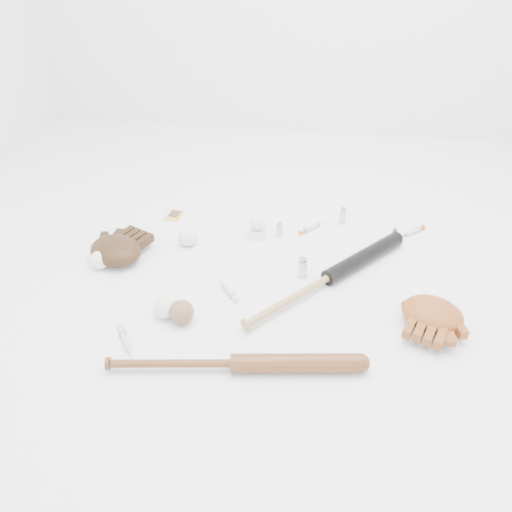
# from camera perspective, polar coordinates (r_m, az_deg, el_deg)

# --- Properties ---
(bat_dark) EXTENTS (0.61, 0.67, 0.06)m
(bat_dark) POSITION_cam_1_polar(r_m,az_deg,el_deg) (1.86, 8.29, -2.43)
(bat_dark) COLOR black
(bat_dark) RESTS_ON ground
(bat_wood) EXTENTS (0.81, 0.18, 0.06)m
(bat_wood) POSITION_cam_1_polar(r_m,az_deg,el_deg) (1.53, -2.57, -12.16)
(bat_wood) COLOR brown
(bat_wood) RESTS_ON ground
(glove_dark) EXTENTS (0.34, 0.34, 0.09)m
(glove_dark) POSITION_cam_1_polar(r_m,az_deg,el_deg) (2.03, -15.74, 0.68)
(glove_dark) COLOR #311E0D
(glove_dark) RESTS_ON ground
(glove_tan) EXTENTS (0.31, 0.31, 0.09)m
(glove_tan) POSITION_cam_1_polar(r_m,az_deg,el_deg) (1.77, 19.52, -6.24)
(glove_tan) COLOR brown
(glove_tan) RESTS_ON ground
(trading_card) EXTENTS (0.07, 0.09, 0.00)m
(trading_card) POSITION_cam_1_polar(r_m,az_deg,el_deg) (2.29, -9.35, 4.60)
(trading_card) COLOR gold
(trading_card) RESTS_ON ground
(pedestal) EXTENTS (0.07, 0.07, 0.04)m
(pedestal) POSITION_cam_1_polar(r_m,az_deg,el_deg) (2.10, 0.16, 2.66)
(pedestal) COLOR white
(pedestal) RESTS_ON ground
(baseball_on_pedestal) EXTENTS (0.06, 0.06, 0.06)m
(baseball_on_pedestal) POSITION_cam_1_polar(r_m,az_deg,el_deg) (2.08, 0.17, 3.83)
(baseball_on_pedestal) COLOR white
(baseball_on_pedestal) RESTS_ON pedestal
(baseball_left) EXTENTS (0.07, 0.07, 0.07)m
(baseball_left) POSITION_cam_1_polar(r_m,az_deg,el_deg) (2.01, -17.39, -0.41)
(baseball_left) COLOR white
(baseball_left) RESTS_ON ground
(baseball_upper) EXTENTS (0.08, 0.08, 0.08)m
(baseball_upper) POSITION_cam_1_polar(r_m,az_deg,el_deg) (2.06, -7.79, 2.20)
(baseball_upper) COLOR white
(baseball_upper) RESTS_ON ground
(baseball_mid) EXTENTS (0.08, 0.08, 0.08)m
(baseball_mid) POSITION_cam_1_polar(r_m,az_deg,el_deg) (1.73, -10.30, -5.78)
(baseball_mid) COLOR white
(baseball_mid) RESTS_ON ground
(baseball_aged) EXTENTS (0.08, 0.08, 0.08)m
(baseball_aged) POSITION_cam_1_polar(r_m,az_deg,el_deg) (1.69, -8.50, -6.36)
(baseball_aged) COLOR brown
(baseball_aged) RESTS_ON ground
(syringe_0) EXTENTS (0.11, 0.15, 0.02)m
(syringe_0) POSITION_cam_1_polar(r_m,az_deg,el_deg) (1.68, -14.71, -9.37)
(syringe_0) COLOR #ADBCC6
(syringe_0) RESTS_ON ground
(syringe_1) EXTENTS (0.12, 0.15, 0.02)m
(syringe_1) POSITION_cam_1_polar(r_m,az_deg,el_deg) (1.82, -3.25, -3.89)
(syringe_1) COLOR #ADBCC6
(syringe_1) RESTS_ON ground
(syringe_2) EXTENTS (0.13, 0.14, 0.02)m
(syringe_2) POSITION_cam_1_polar(r_m,az_deg,el_deg) (2.17, 6.36, 3.25)
(syringe_2) COLOR #ADBCC6
(syringe_2) RESTS_ON ground
(syringe_3) EXTENTS (0.12, 0.15, 0.02)m
(syringe_3) POSITION_cam_1_polar(r_m,az_deg,el_deg) (1.80, 17.97, -6.31)
(syringe_3) COLOR #ADBCC6
(syringe_3) RESTS_ON ground
(syringe_4) EXTENTS (0.14, 0.13, 0.02)m
(syringe_4) POSITION_cam_1_polar(r_m,az_deg,el_deg) (2.23, 17.41, 2.64)
(syringe_4) COLOR #ADBCC6
(syringe_4) RESTS_ON ground
(vial_0) EXTENTS (0.03, 0.03, 0.08)m
(vial_0) POSITION_cam_1_polar(r_m,az_deg,el_deg) (2.22, 9.87, 4.57)
(vial_0) COLOR silver
(vial_0) RESTS_ON ground
(vial_1) EXTENTS (0.03, 0.03, 0.06)m
(vial_1) POSITION_cam_1_polar(r_m,az_deg,el_deg) (2.14, 15.50, 2.34)
(vial_1) COLOR silver
(vial_1) RESTS_ON ground
(vial_2) EXTENTS (0.03, 0.03, 0.07)m
(vial_2) POSITION_cam_1_polar(r_m,az_deg,el_deg) (2.10, 2.69, 3.02)
(vial_2) COLOR silver
(vial_2) RESTS_ON ground
(vial_3) EXTENTS (0.04, 0.04, 0.08)m
(vial_3) POSITION_cam_1_polar(r_m,az_deg,el_deg) (1.87, 5.33, -1.33)
(vial_3) COLOR silver
(vial_3) RESTS_ON ground
(vial_4) EXTENTS (0.03, 0.03, 0.08)m
(vial_4) POSITION_cam_1_polar(r_m,az_deg,el_deg) (2.04, -14.95, 0.77)
(vial_4) COLOR silver
(vial_4) RESTS_ON ground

